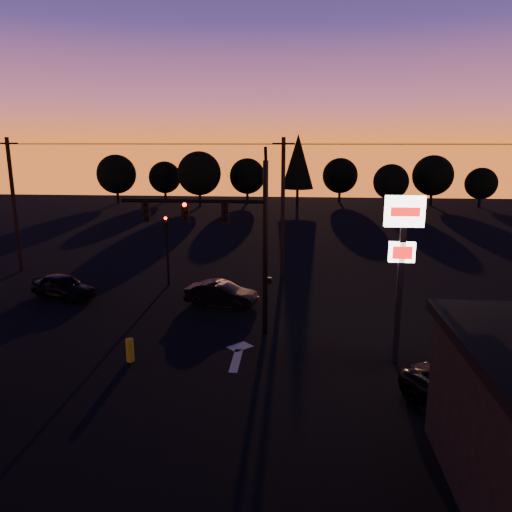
{
  "coord_description": "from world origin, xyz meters",
  "views": [
    {
      "loc": [
        2.84,
        -17.86,
        8.94
      ],
      "look_at": [
        1.0,
        5.0,
        3.5
      ],
      "focal_mm": 35.0,
      "sensor_mm": 36.0,
      "label": 1
    }
  ],
  "objects_px": {
    "pylon_sign": "(402,244)",
    "car_mid": "(221,294)",
    "bollard": "(130,350)",
    "traffic_signal_mast": "(230,230)",
    "suv_parked": "(475,400)",
    "car_left": "(63,286)",
    "secondary_signal": "(167,240)"
  },
  "relations": [
    {
      "from": "pylon_sign",
      "to": "bollard",
      "type": "height_order",
      "value": "pylon_sign"
    },
    {
      "from": "traffic_signal_mast",
      "to": "pylon_sign",
      "type": "height_order",
      "value": "traffic_signal_mast"
    },
    {
      "from": "secondary_signal",
      "to": "suv_parked",
      "type": "distance_m",
      "value": 19.9
    },
    {
      "from": "pylon_sign",
      "to": "suv_parked",
      "type": "xyz_separation_m",
      "value": [
        1.73,
        -4.26,
        -4.22
      ]
    },
    {
      "from": "car_mid",
      "to": "suv_parked",
      "type": "height_order",
      "value": "suv_parked"
    },
    {
      "from": "traffic_signal_mast",
      "to": "car_mid",
      "type": "distance_m",
      "value": 5.91
    },
    {
      "from": "traffic_signal_mast",
      "to": "car_left",
      "type": "xyz_separation_m",
      "value": [
        -10.27,
        4.5,
        -4.26
      ]
    },
    {
      "from": "pylon_sign",
      "to": "car_left",
      "type": "bearing_deg",
      "value": 158.08
    },
    {
      "from": "secondary_signal",
      "to": "pylon_sign",
      "type": "distance_m",
      "value": 15.75
    },
    {
      "from": "bollard",
      "to": "car_mid",
      "type": "height_order",
      "value": "car_mid"
    },
    {
      "from": "secondary_signal",
      "to": "pylon_sign",
      "type": "height_order",
      "value": "pylon_sign"
    },
    {
      "from": "secondary_signal",
      "to": "bollard",
      "type": "distance_m",
      "value": 11.19
    },
    {
      "from": "secondary_signal",
      "to": "car_left",
      "type": "xyz_separation_m",
      "value": [
        -5.37,
        -3.0,
        -2.18
      ]
    },
    {
      "from": "traffic_signal_mast",
      "to": "pylon_sign",
      "type": "relative_size",
      "value": 1.26
    },
    {
      "from": "pylon_sign",
      "to": "car_mid",
      "type": "distance_m",
      "value": 11.22
    },
    {
      "from": "pylon_sign",
      "to": "suv_parked",
      "type": "distance_m",
      "value": 6.24
    },
    {
      "from": "car_left",
      "to": "suv_parked",
      "type": "distance_m",
      "value": 22.16
    },
    {
      "from": "secondary_signal",
      "to": "pylon_sign",
      "type": "bearing_deg",
      "value": -39.77
    },
    {
      "from": "traffic_signal_mast",
      "to": "suv_parked",
      "type": "relative_size",
      "value": 1.71
    },
    {
      "from": "bollard",
      "to": "suv_parked",
      "type": "bearing_deg",
      "value": -15.05
    },
    {
      "from": "secondary_signal",
      "to": "car_mid",
      "type": "bearing_deg",
      "value": -42.74
    },
    {
      "from": "secondary_signal",
      "to": "suv_parked",
      "type": "xyz_separation_m",
      "value": [
        13.73,
        -14.25,
        -2.16
      ]
    },
    {
      "from": "traffic_signal_mast",
      "to": "suv_parked",
      "type": "xyz_separation_m",
      "value": [
        8.82,
        -6.76,
        -4.24
      ]
    },
    {
      "from": "pylon_sign",
      "to": "car_left",
      "type": "relative_size",
      "value": 1.7
    },
    {
      "from": "suv_parked",
      "to": "car_mid",
      "type": "bearing_deg",
      "value": 100.71
    },
    {
      "from": "pylon_sign",
      "to": "traffic_signal_mast",
      "type": "bearing_deg",
      "value": 160.64
    },
    {
      "from": "pylon_sign",
      "to": "car_left",
      "type": "height_order",
      "value": "pylon_sign"
    },
    {
      "from": "bollard",
      "to": "car_left",
      "type": "relative_size",
      "value": 0.24
    },
    {
      "from": "traffic_signal_mast",
      "to": "suv_parked",
      "type": "distance_m",
      "value": 11.89
    },
    {
      "from": "bollard",
      "to": "car_mid",
      "type": "bearing_deg",
      "value": 69.87
    },
    {
      "from": "bollard",
      "to": "suv_parked",
      "type": "distance_m",
      "value": 13.0
    },
    {
      "from": "pylon_sign",
      "to": "car_mid",
      "type": "xyz_separation_m",
      "value": [
        -8.15,
        6.43,
        -4.27
      ]
    }
  ]
}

